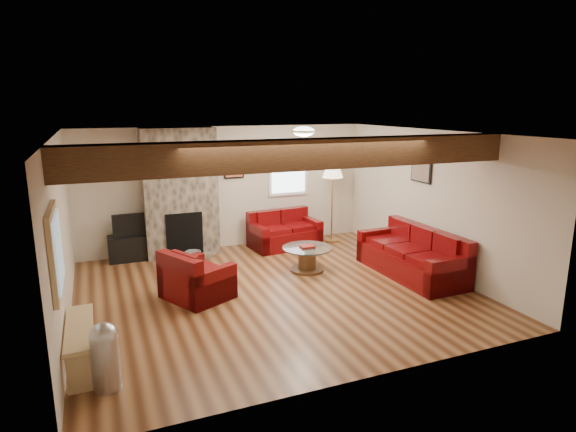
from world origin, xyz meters
The scene contains 18 objects.
room centered at (0.00, 0.00, 1.25)m, with size 8.00×8.00×8.00m.
oak_beam centered at (0.00, -1.25, 2.31)m, with size 6.00×0.36×0.38m, color #341C0F.
chimney_breast centered at (-1.00, 2.49, 1.22)m, with size 1.40×0.67×2.50m.
back_window centered at (1.35, 2.71, 1.55)m, with size 0.90×0.08×1.10m, color white, non-canonical shape.
hatch_window centered at (-2.96, -1.50, 1.45)m, with size 0.08×1.00×0.90m, color tan, non-canonical shape.
ceiling_dome centered at (0.90, 0.90, 2.44)m, with size 0.40×0.40×0.18m, color white, non-canonical shape.
artwork_back centered at (0.15, 2.71, 1.70)m, with size 0.42×0.06×0.52m, color black, non-canonical shape.
artwork_right centered at (2.96, 0.30, 1.75)m, with size 0.06×0.55×0.42m, color black, non-canonical shape.
sofa_three centered at (2.48, -0.19, 0.41)m, with size 2.13×0.89×0.82m, color #470505, non-canonical shape.
loveseat centered at (1.08, 2.23, 0.37)m, with size 1.41×0.81×0.75m, color #470505, non-canonical shape.
armchair_red centered at (-1.19, 0.20, 0.38)m, with size 0.93×0.82×0.76m, color #470505, non-canonical shape.
coffee_table centered at (0.89, 0.69, 0.22)m, with size 0.90×0.90×0.47m.
tv_cabinet centered at (-1.91, 2.53, 0.24)m, with size 0.98×0.39×0.49m, color black.
television centered at (-1.91, 2.53, 0.71)m, with size 0.77×0.10×0.44m, color black.
floor_lamp centered at (2.19, 2.25, 1.47)m, with size 0.44×0.44×1.72m.
pine_bench centered at (-2.83, -1.27, 0.24)m, with size 0.29×1.26×0.47m, color tan, non-canonical shape.
pedal_bin centered at (-2.58, -1.88, 0.37)m, with size 0.30×0.30×0.74m, color #B3B3B9, non-canonical shape.
coal_bucket centered at (-0.95, 1.71, 0.15)m, with size 0.31×0.31×0.29m, color gray, non-canonical shape.
Camera 1 is at (-2.54, -6.80, 2.91)m, focal length 30.00 mm.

